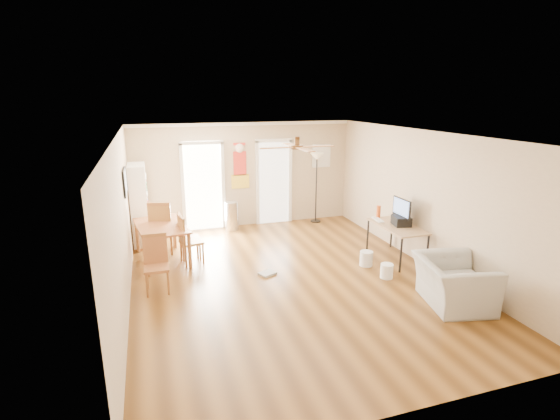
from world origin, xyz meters
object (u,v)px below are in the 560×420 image
object	(u,v)px
dining_chair_right_a	(190,236)
wastebasket_b	(387,271)
dining_chair_near	(156,265)
dining_chair_far	(163,226)
wastebasket_a	(366,258)
dining_chair_right_b	(191,239)
armchair	(453,283)
dining_table	(162,243)
printer	(401,221)
computer_desk	(396,242)
trash_can	(232,216)
torchiere_lamp	(316,188)
bookshelf	(139,205)

from	to	relation	value
dining_chair_right_a	wastebasket_b	world-z (taller)	dining_chair_right_a
dining_chair_near	dining_chair_far	world-z (taller)	dining_chair_far
wastebasket_a	dining_chair_right_b	bearing A→B (deg)	159.88
dining_chair_right_a	armchair	world-z (taller)	dining_chair_right_a
dining_chair_far	wastebasket_a	xyz separation A→B (m)	(3.73, -1.99, -0.41)
dining_chair_far	armchair	distance (m)	5.72
dining_table	printer	xyz separation A→B (m)	(4.60, -1.38, 0.43)
dining_chair_far	computer_desk	bearing A→B (deg)	172.91
dining_chair_near	computer_desk	size ratio (longest dim) A/B	0.74
dining_chair_far	wastebasket_b	distance (m)	4.64
wastebasket_a	dining_chair_far	bearing A→B (deg)	151.92
dining_table	dining_chair_far	size ratio (longest dim) A/B	1.33
wastebasket_a	dining_table	bearing A→B (deg)	158.25
dining_chair_right_a	wastebasket_a	distance (m)	3.56
printer	wastebasket_b	size ratio (longest dim) A/B	1.36
dining_chair_near	wastebasket_a	world-z (taller)	dining_chair_near
dining_chair_near	wastebasket_b	xyz separation A→B (m)	(4.00, -0.69, -0.36)
armchair	computer_desk	bearing A→B (deg)	6.33
printer	wastebasket_a	distance (m)	1.06
printer	armchair	distance (m)	2.03
dining_chair_right_b	trash_can	size ratio (longest dim) A/B	1.37
torchiere_lamp	dining_table	bearing A→B (deg)	-158.82
computer_desk	wastebasket_b	distance (m)	1.04
bookshelf	torchiere_lamp	world-z (taller)	torchiere_lamp
bookshelf	dining_chair_near	xyz separation A→B (m)	(0.25, -2.64, -0.41)
armchair	dining_chair_far	bearing A→B (deg)	60.77
trash_can	wastebasket_b	world-z (taller)	trash_can
bookshelf	printer	bearing A→B (deg)	-7.54
dining_chair_near	computer_desk	bearing A→B (deg)	2.01
bookshelf	wastebasket_a	size ratio (longest dim) A/B	6.16
torchiere_lamp	computer_desk	bearing A→B (deg)	-79.22
bookshelf	wastebasket_b	distance (m)	5.45
dining_chair_far	computer_desk	world-z (taller)	dining_chair_far
bookshelf	computer_desk	xyz separation A→B (m)	(4.92, -2.56, -0.54)
dining_table	dining_chair_far	world-z (taller)	dining_chair_far
dining_table	torchiere_lamp	bearing A→B (deg)	21.18
dining_chair_near	wastebasket_b	size ratio (longest dim) A/B	3.67
dining_table	armchair	size ratio (longest dim) A/B	1.30
printer	wastebasket_b	xyz separation A→B (m)	(-0.74, -0.76, -0.67)
dining_table	dining_chair_right_b	bearing A→B (deg)	-30.57
wastebasket_a	armchair	world-z (taller)	armchair
dining_chair_right_a	bookshelf	bearing A→B (deg)	34.37
bookshelf	dining_chair_far	world-z (taller)	bookshelf
trash_can	torchiere_lamp	world-z (taller)	torchiere_lamp
computer_desk	wastebasket_b	world-z (taller)	computer_desk
bookshelf	dining_chair_far	bearing A→B (deg)	-37.89
trash_can	computer_desk	size ratio (longest dim) A/B	0.54
dining_chair_right_b	bookshelf	bearing A→B (deg)	21.52
dining_table	wastebasket_b	xyz separation A→B (m)	(3.86, -2.13, -0.24)
bookshelf	torchiere_lamp	xyz separation A→B (m)	(4.37, 0.35, 0.01)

